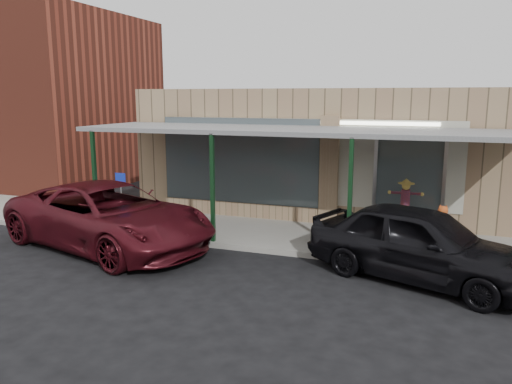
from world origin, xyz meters
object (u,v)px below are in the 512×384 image
(barrel_pumpkin, at_px, (425,234))
(handicap_sign, at_px, (121,192))
(car_maroon, at_px, (109,216))
(barrel_scarecrow, at_px, (404,216))
(parked_sedan, at_px, (420,243))

(barrel_pumpkin, relative_size, handicap_sign, 0.54)
(car_maroon, bearing_deg, barrel_pumpkin, -55.86)
(car_maroon, bearing_deg, handicap_sign, 38.94)
(barrel_scarecrow, bearing_deg, parked_sedan, -60.24)
(barrel_scarecrow, height_order, barrel_pumpkin, barrel_scarecrow)
(barrel_pumpkin, distance_m, parked_sedan, 2.33)
(barrel_scarecrow, relative_size, barrel_pumpkin, 1.84)
(handicap_sign, height_order, parked_sedan, handicap_sign)
(parked_sedan, xyz_separation_m, car_maroon, (-7.83, -0.24, 0.02))
(handicap_sign, distance_m, parked_sedan, 8.56)
(barrel_scarecrow, xyz_separation_m, parked_sedan, (0.49, -3.08, 0.14))
(parked_sedan, bearing_deg, car_maroon, 112.52)
(barrel_pumpkin, bearing_deg, parked_sedan, -91.99)
(handicap_sign, bearing_deg, barrel_scarecrow, 10.76)
(barrel_scarecrow, relative_size, handicap_sign, 1.00)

